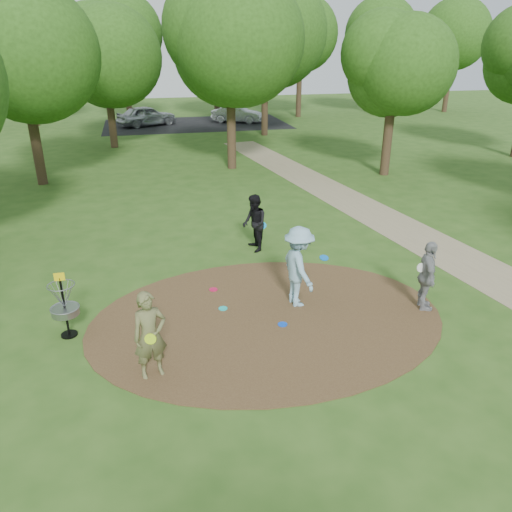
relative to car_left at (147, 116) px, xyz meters
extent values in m
plane|color=#2D5119|center=(1.75, -29.95, -0.76)|extent=(100.00, 100.00, 0.00)
cylinder|color=#47301C|center=(1.75, -29.95, -0.75)|extent=(8.40, 8.40, 0.02)
cube|color=#8C7A5B|center=(8.25, -27.95, -0.75)|extent=(7.55, 39.89, 0.01)
cube|color=black|center=(3.75, 0.05, -0.75)|extent=(14.00, 8.00, 0.01)
imported|color=brown|center=(-0.98, -31.54, 0.15)|extent=(0.75, 0.59, 1.81)
cylinder|color=#C4F41B|center=(-0.98, -31.74, 0.20)|extent=(0.22, 0.08, 0.22)
imported|color=#88B6CB|center=(2.64, -29.44, 0.26)|extent=(0.91, 1.40, 2.03)
cylinder|color=blue|center=(3.29, -29.43, 0.43)|extent=(0.23, 0.22, 0.08)
imported|color=black|center=(2.39, -25.81, 0.13)|extent=(0.72, 0.90, 1.78)
cylinder|color=#0DA0E4|center=(2.67, -25.80, 0.03)|extent=(0.22, 0.07, 0.22)
imported|color=gray|center=(5.57, -30.37, 0.12)|extent=(0.72, 1.11, 1.76)
cylinder|color=white|center=(5.37, -30.37, 0.37)|extent=(0.23, 0.09, 0.22)
cylinder|color=#17BFBA|center=(0.79, -29.30, -0.73)|extent=(0.22, 0.22, 0.02)
cylinder|color=blue|center=(2.00, -30.35, -0.73)|extent=(0.22, 0.22, 0.02)
cylinder|color=#D11447|center=(0.71, -28.24, -0.73)|extent=(0.22, 0.22, 0.02)
imported|color=#AEB0B6|center=(0.00, 0.00, 0.00)|extent=(4.78, 3.36, 1.51)
imported|color=#B3B5BC|center=(7.03, 0.08, -0.11)|extent=(4.16, 2.88, 1.30)
cylinder|color=black|center=(-2.75, -29.65, -0.08)|extent=(0.05, 0.05, 1.35)
cylinder|color=black|center=(-2.75, -29.65, -0.74)|extent=(0.36, 0.36, 0.04)
cylinder|color=gray|center=(-2.75, -29.65, -0.14)|extent=(0.60, 0.60, 0.16)
torus|color=gray|center=(-2.75, -29.65, -0.06)|extent=(0.63, 0.63, 0.03)
torus|color=gray|center=(-2.75, -29.65, 0.49)|extent=(0.58, 0.58, 0.02)
cube|color=yellow|center=(-2.75, -29.65, 0.69)|extent=(0.22, 0.02, 0.18)
cylinder|color=#332316|center=(-5.25, -15.95, 1.14)|extent=(0.44, 0.44, 3.80)
sphere|color=#244813|center=(-5.25, -15.95, 4.61)|extent=(5.67, 5.67, 5.67)
cylinder|color=#332316|center=(3.75, -14.95, 1.33)|extent=(0.44, 0.44, 4.18)
sphere|color=#244813|center=(3.75, -14.95, 5.10)|extent=(6.08, 6.08, 6.08)
cylinder|color=#332316|center=(10.75, -17.95, 1.05)|extent=(0.44, 0.44, 3.61)
sphere|color=#244813|center=(10.75, -17.95, 4.06)|extent=(4.40, 4.40, 4.40)
cylinder|color=#332316|center=(-2.25, -7.95, 0.95)|extent=(0.44, 0.44, 3.42)
sphere|color=#244813|center=(-2.25, -7.95, 4.23)|extent=(5.69, 5.69, 5.69)
cylinder|color=#332316|center=(7.75, -5.95, 1.43)|extent=(0.44, 0.44, 4.37)
sphere|color=#244813|center=(7.75, -5.95, 5.54)|extent=(7.00, 7.00, 7.00)
camera|label=1|loc=(-0.88, -39.86, 5.31)|focal=35.00mm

